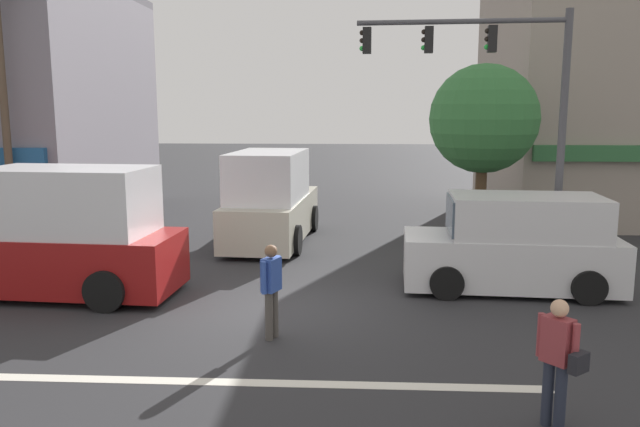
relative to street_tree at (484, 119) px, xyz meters
The scene contains 12 objects.
ground_plane 8.81m from the street_tree, 131.51° to the right, with size 120.00×120.00×0.00m, color #2B2B2D.
lane_marking_stripe 11.48m from the street_tree, 119.20° to the right, with size 9.00×0.24×0.01m, color silver.
building_right_corner 8.95m from the street_tree, 41.32° to the left, with size 10.02×8.30×8.96m.
street_tree is the anchor object (origin of this frame).
utility_pole_near_left 13.51m from the street_tree, behind, with size 1.40×0.22×7.61m.
utility_pole_far_right 3.32m from the street_tree, 49.64° to the left, with size 1.40×0.22×8.22m.
traffic_light_mast 3.12m from the street_tree, 92.49° to the right, with size 4.88×0.54×6.20m.
box_truck_crossing_rightbound 6.57m from the street_tree, behind, with size 2.55×5.73×2.75m.
box_truck_crossing_center 11.59m from the street_tree, 151.99° to the right, with size 5.72×2.52×2.75m.
van_approaching_near 5.20m from the street_tree, 91.56° to the right, with size 4.71×2.28×2.11m.
pedestrian_foreground_with_bag 11.00m from the street_tree, 96.18° to the right, with size 0.52×0.64×1.67m.
pedestrian_mid_crossing 9.61m from the street_tree, 123.44° to the right, with size 0.35×0.53×1.67m.
Camera 1 is at (1.61, -12.02, 3.96)m, focal length 35.00 mm.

